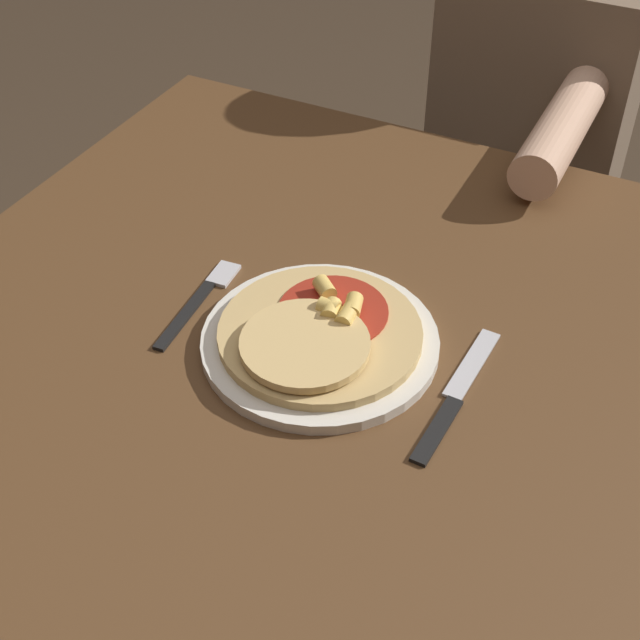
{
  "coord_description": "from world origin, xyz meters",
  "views": [
    {
      "loc": [
        0.37,
        -0.7,
        1.47
      ],
      "look_at": [
        0.04,
        -0.03,
        0.81
      ],
      "focal_mm": 50.0,
      "sensor_mm": 36.0,
      "label": 1
    }
  ],
  "objects_px": {
    "pizza": "(318,333)",
    "knife": "(455,396)",
    "plate": "(320,342)",
    "fork": "(201,298)",
    "person_diner": "(531,129)",
    "dining_table": "(307,392)"
  },
  "relations": [
    {
      "from": "pizza",
      "to": "knife",
      "type": "bearing_deg",
      "value": -0.86
    },
    {
      "from": "dining_table",
      "to": "knife",
      "type": "xyz_separation_m",
      "value": [
        0.2,
        -0.04,
        0.13
      ]
    },
    {
      "from": "pizza",
      "to": "dining_table",
      "type": "bearing_deg",
      "value": 132.67
    },
    {
      "from": "dining_table",
      "to": "plate",
      "type": "bearing_deg",
      "value": -44.04
    },
    {
      "from": "dining_table",
      "to": "plate",
      "type": "height_order",
      "value": "plate"
    },
    {
      "from": "fork",
      "to": "plate",
      "type": "bearing_deg",
      "value": -3.64
    },
    {
      "from": "plate",
      "to": "fork",
      "type": "xyz_separation_m",
      "value": [
        -0.17,
        0.01,
        -0.0
      ]
    },
    {
      "from": "knife",
      "to": "person_diner",
      "type": "xyz_separation_m",
      "value": [
        -0.13,
        0.79,
        -0.1
      ]
    },
    {
      "from": "pizza",
      "to": "plate",
      "type": "bearing_deg",
      "value": 94.01
    },
    {
      "from": "knife",
      "to": "person_diner",
      "type": "bearing_deg",
      "value": 99.5
    },
    {
      "from": "knife",
      "to": "person_diner",
      "type": "relative_size",
      "value": 0.19
    },
    {
      "from": "pizza",
      "to": "fork",
      "type": "bearing_deg",
      "value": 174.85
    },
    {
      "from": "dining_table",
      "to": "fork",
      "type": "xyz_separation_m",
      "value": [
        -0.13,
        -0.02,
        0.13
      ]
    },
    {
      "from": "pizza",
      "to": "fork",
      "type": "distance_m",
      "value": 0.17
    },
    {
      "from": "fork",
      "to": "knife",
      "type": "xyz_separation_m",
      "value": [
        0.33,
        -0.02,
        0.0
      ]
    },
    {
      "from": "plate",
      "to": "pizza",
      "type": "distance_m",
      "value": 0.02
    },
    {
      "from": "pizza",
      "to": "fork",
      "type": "height_order",
      "value": "pizza"
    },
    {
      "from": "dining_table",
      "to": "pizza",
      "type": "bearing_deg",
      "value": -47.33
    },
    {
      "from": "plate",
      "to": "pizza",
      "type": "height_order",
      "value": "pizza"
    },
    {
      "from": "pizza",
      "to": "knife",
      "type": "distance_m",
      "value": 0.17
    },
    {
      "from": "plate",
      "to": "knife",
      "type": "relative_size",
      "value": 1.23
    },
    {
      "from": "pizza",
      "to": "knife",
      "type": "xyz_separation_m",
      "value": [
        0.17,
        -0.0,
        -0.02
      ]
    }
  ]
}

